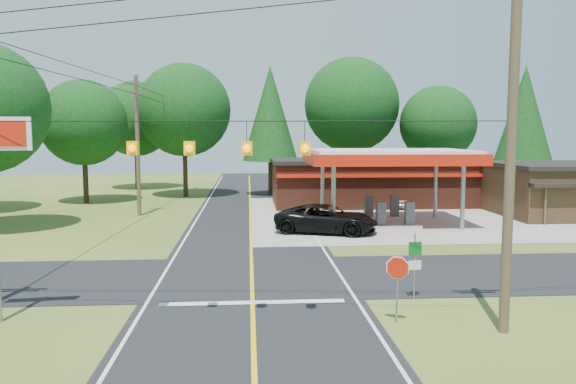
{
  "coord_description": "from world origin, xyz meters",
  "views": [
    {
      "loc": [
        -0.11,
        -22.81,
        5.96
      ],
      "look_at": [
        2.0,
        7.0,
        2.8
      ],
      "focal_mm": 35.0,
      "sensor_mm": 36.0,
      "label": 1
    }
  ],
  "objects": [
    {
      "name": "sedan_car",
      "position": [
        12.0,
        21.0,
        0.65
      ],
      "size": [
        4.82,
        4.82,
        1.3
      ],
      "primitive_type": "imported",
      "rotation": [
        0.0,
        0.0,
        -0.32
      ],
      "color": "silver",
      "rests_on": "ground"
    },
    {
      "name": "utility_pole_far_left",
      "position": [
        -8.0,
        18.0,
        5.2
      ],
      "size": [
        1.8,
        0.3,
        10.0
      ],
      "color": "#473828",
      "rests_on": "ground"
    },
    {
      "name": "cross_road",
      "position": [
        0.0,
        0.0,
        0.01
      ],
      "size": [
        70.0,
        7.0,
        0.02
      ],
      "primitive_type": "cube",
      "color": "black",
      "rests_on": "ground"
    },
    {
      "name": "gas_canopy",
      "position": [
        9.0,
        13.0,
        4.27
      ],
      "size": [
        10.6,
        7.4,
        4.88
      ],
      "color": "gray",
      "rests_on": "ground"
    },
    {
      "name": "convenience_store",
      "position": [
        10.0,
        22.98,
        1.92
      ],
      "size": [
        16.4,
        7.55,
        3.8
      ],
      "color": "#5A2819",
      "rests_on": "ground"
    },
    {
      "name": "utility_pole_near_right",
      "position": [
        7.5,
        -7.0,
        5.96
      ],
      "size": [
        1.8,
        0.3,
        11.5
      ],
      "color": "#473828",
      "rests_on": "ground"
    },
    {
      "name": "main_highway",
      "position": [
        0.0,
        0.0,
        0.01
      ],
      "size": [
        8.0,
        120.0,
        0.02
      ],
      "primitive_type": "cube",
      "color": "black",
      "rests_on": "ground"
    },
    {
      "name": "lane_center_yellow",
      "position": [
        0.0,
        0.0,
        0.03
      ],
      "size": [
        0.15,
        110.0,
        0.0
      ],
      "primitive_type": "cube",
      "color": "yellow",
      "rests_on": "main_highway"
    },
    {
      "name": "octagonal_stop_sign",
      "position": [
        4.5,
        -6.01,
        1.6
      ],
      "size": [
        0.7,
        0.37,
        2.16
      ],
      "color": "gray",
      "rests_on": "ground"
    },
    {
      "name": "treeline_backdrop",
      "position": [
        0.82,
        24.01,
        7.49
      ],
      "size": [
        70.27,
        51.59,
        13.3
      ],
      "color": "#332316",
      "rests_on": "ground"
    },
    {
      "name": "utility_pole_north",
      "position": [
        -6.5,
        35.0,
        4.75
      ],
      "size": [
        0.3,
        0.3,
        9.5
      ],
      "color": "#473828",
      "rests_on": "ground"
    },
    {
      "name": "overhead_beacons",
      "position": [
        -1.0,
        -6.0,
        6.21
      ],
      "size": [
        17.04,
        2.04,
        1.03
      ],
      "color": "black",
      "rests_on": "ground"
    },
    {
      "name": "ground",
      "position": [
        0.0,
        0.0,
        0.0
      ],
      "size": [
        120.0,
        120.0,
        0.0
      ],
      "primitive_type": "plane",
      "color": "#435A1F",
      "rests_on": "ground"
    },
    {
      "name": "suv_car",
      "position": [
        4.5,
        10.0,
        0.84
      ],
      "size": [
        7.66,
        7.66,
        1.68
      ],
      "primitive_type": "imported",
      "rotation": [
        0.0,
        0.0,
        1.25
      ],
      "color": "black",
      "rests_on": "ground"
    },
    {
      "name": "route_sign_post",
      "position": [
        5.8,
        -3.52,
        1.44
      ],
      "size": [
        0.49,
        0.12,
        2.4
      ],
      "color": "gray",
      "rests_on": "ground"
    }
  ]
}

